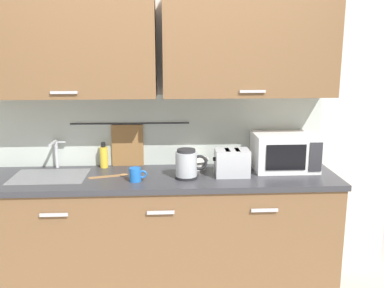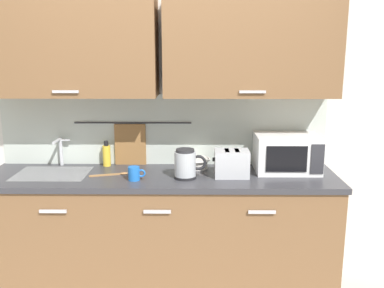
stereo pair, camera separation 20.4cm
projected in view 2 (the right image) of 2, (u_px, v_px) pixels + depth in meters
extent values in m
cube|color=brown|center=(162.00, 235.00, 3.19)|extent=(2.50, 0.60, 0.86)
cube|color=#B7B7BC|center=(53.00, 211.00, 2.82)|extent=(0.18, 0.02, 0.02)
cube|color=#B7B7BC|center=(157.00, 212.00, 2.81)|extent=(0.18, 0.02, 0.02)
cube|color=#B7B7BC|center=(262.00, 212.00, 2.81)|extent=(0.18, 0.02, 0.02)
cube|color=#333338|center=(161.00, 177.00, 3.09)|extent=(2.53, 0.63, 0.04)
cube|color=#9EA0A5|center=(53.00, 179.00, 3.12)|extent=(0.52, 0.38, 0.09)
cube|color=silver|center=(163.00, 119.00, 3.33)|extent=(3.70, 0.06, 2.50)
cube|color=beige|center=(163.00, 130.00, 3.31)|extent=(2.50, 0.01, 0.55)
cube|color=brown|center=(70.00, 47.00, 3.02)|extent=(1.23, 0.33, 0.70)
cube|color=#B7B7BC|center=(66.00, 92.00, 2.92)|extent=(0.18, 0.01, 0.02)
cube|color=brown|center=(251.00, 47.00, 3.01)|extent=(1.23, 0.33, 0.70)
cube|color=#B7B7BC|center=(253.00, 92.00, 2.91)|extent=(0.18, 0.01, 0.02)
cylinder|color=#333338|center=(133.00, 123.00, 3.29)|extent=(0.90, 0.01, 0.01)
cube|color=olive|center=(130.00, 146.00, 3.32)|extent=(0.24, 0.02, 0.34)
cylinder|color=#B2B5BA|center=(61.00, 151.00, 3.31)|extent=(0.03, 0.03, 0.22)
cylinder|color=#B2B5BA|center=(57.00, 141.00, 3.21)|extent=(0.02, 0.16, 0.02)
cube|color=#B2B5BA|center=(65.00, 140.00, 3.29)|extent=(0.07, 0.02, 0.01)
cube|color=white|center=(287.00, 153.00, 3.15)|extent=(0.46, 0.34, 0.27)
cube|color=black|center=(287.00, 159.00, 2.98)|extent=(0.29, 0.01, 0.18)
cube|color=#2D2D33|center=(318.00, 159.00, 2.98)|extent=(0.09, 0.01, 0.21)
cylinder|color=black|center=(185.00, 177.00, 3.00)|extent=(0.16, 0.16, 0.02)
cylinder|color=#B2B7BC|center=(185.00, 164.00, 2.98)|extent=(0.15, 0.15, 0.17)
cylinder|color=#262628|center=(185.00, 151.00, 2.96)|extent=(0.13, 0.13, 0.02)
torus|color=black|center=(198.00, 163.00, 2.98)|extent=(0.11, 0.02, 0.11)
cylinder|color=yellow|center=(107.00, 156.00, 3.30)|extent=(0.06, 0.06, 0.16)
cylinder|color=black|center=(106.00, 143.00, 3.28)|extent=(0.03, 0.03, 0.04)
cylinder|color=blue|center=(134.00, 173.00, 2.95)|extent=(0.08, 0.08, 0.09)
torus|color=blue|center=(141.00, 173.00, 2.94)|extent=(0.06, 0.01, 0.06)
cylinder|color=silver|center=(196.00, 163.00, 3.25)|extent=(0.17, 0.17, 0.07)
torus|color=silver|center=(196.00, 159.00, 3.24)|extent=(0.21, 0.21, 0.01)
cube|color=#B7BABF|center=(232.00, 163.00, 3.02)|extent=(0.24, 0.17, 0.19)
cube|color=black|center=(227.00, 151.00, 3.00)|extent=(0.03, 0.12, 0.01)
cube|color=black|center=(237.00, 151.00, 3.00)|extent=(0.03, 0.12, 0.01)
cube|color=black|center=(214.00, 159.00, 3.02)|extent=(0.02, 0.02, 0.02)
cylinder|color=silver|center=(237.00, 162.00, 3.26)|extent=(0.08, 0.08, 0.09)
torus|color=silver|center=(244.00, 161.00, 3.25)|extent=(0.06, 0.01, 0.06)
cube|color=#9E7042|center=(105.00, 175.00, 3.06)|extent=(0.22, 0.08, 0.01)
ellipsoid|color=#9E7042|center=(124.00, 173.00, 3.09)|extent=(0.07, 0.05, 0.01)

